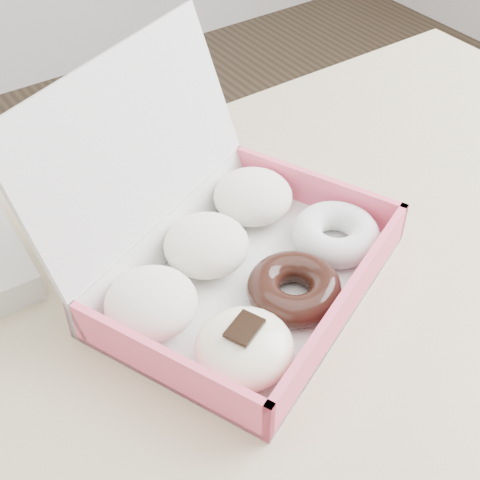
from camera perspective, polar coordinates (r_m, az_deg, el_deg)
table at (r=0.85m, az=7.52°, el=-7.16°), size 1.20×0.80×0.75m
donut_box at (r=0.76m, az=-0.65°, el=-1.37°), size 0.43×0.42×0.24m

